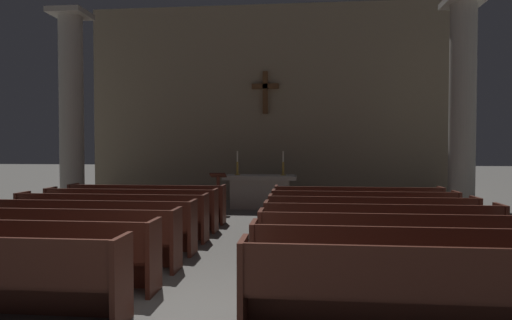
% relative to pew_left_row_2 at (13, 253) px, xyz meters
% --- Properties ---
extents(pew_left_row_2, '(3.87, 0.50, 0.95)m').
position_rel_pew_left_row_2_xyz_m(pew_left_row_2, '(0.00, 0.00, 0.00)').
color(pew_left_row_2, '#4C2319').
rests_on(pew_left_row_2, ground).
extents(pew_left_row_3, '(3.87, 0.50, 0.95)m').
position_rel_pew_left_row_2_xyz_m(pew_left_row_3, '(0.00, 1.02, 0.00)').
color(pew_left_row_3, '#4C2319').
rests_on(pew_left_row_3, ground).
extents(pew_left_row_4, '(3.87, 0.50, 0.95)m').
position_rel_pew_left_row_2_xyz_m(pew_left_row_4, '(0.00, 2.05, 0.00)').
color(pew_left_row_4, '#4C2319').
rests_on(pew_left_row_4, ground).
extents(pew_left_row_5, '(3.87, 0.50, 0.95)m').
position_rel_pew_left_row_2_xyz_m(pew_left_row_5, '(0.00, 3.07, 0.00)').
color(pew_left_row_5, '#4C2319').
rests_on(pew_left_row_5, ground).
extents(pew_left_row_6, '(3.87, 0.50, 0.95)m').
position_rel_pew_left_row_2_xyz_m(pew_left_row_6, '(0.00, 4.10, 0.00)').
color(pew_left_row_6, '#4C2319').
rests_on(pew_left_row_6, ground).
extents(pew_left_row_7, '(3.87, 0.50, 0.95)m').
position_rel_pew_left_row_2_xyz_m(pew_left_row_7, '(0.00, 5.12, 0.00)').
color(pew_left_row_7, '#4C2319').
rests_on(pew_left_row_7, ground).
extents(pew_right_row_1, '(3.87, 0.50, 0.95)m').
position_rel_pew_left_row_2_xyz_m(pew_right_row_1, '(5.10, -1.02, 0.00)').
color(pew_right_row_1, '#4C2319').
rests_on(pew_right_row_1, ground).
extents(pew_right_row_2, '(3.87, 0.50, 0.95)m').
position_rel_pew_left_row_2_xyz_m(pew_right_row_2, '(5.10, 0.00, 0.00)').
color(pew_right_row_2, '#4C2319').
rests_on(pew_right_row_2, ground).
extents(pew_right_row_3, '(3.87, 0.50, 0.95)m').
position_rel_pew_left_row_2_xyz_m(pew_right_row_3, '(5.10, 1.02, 0.00)').
color(pew_right_row_3, '#4C2319').
rests_on(pew_right_row_3, ground).
extents(pew_right_row_4, '(3.87, 0.50, 0.95)m').
position_rel_pew_left_row_2_xyz_m(pew_right_row_4, '(5.10, 2.05, 0.00)').
color(pew_right_row_4, '#4C2319').
rests_on(pew_right_row_4, ground).
extents(pew_right_row_5, '(3.87, 0.50, 0.95)m').
position_rel_pew_left_row_2_xyz_m(pew_right_row_5, '(5.10, 3.07, 0.00)').
color(pew_right_row_5, '#4C2319').
rests_on(pew_right_row_5, ground).
extents(pew_right_row_6, '(3.87, 0.50, 0.95)m').
position_rel_pew_left_row_2_xyz_m(pew_right_row_6, '(5.10, 4.10, 0.00)').
color(pew_right_row_6, '#4C2319').
rests_on(pew_right_row_6, ground).
extents(pew_right_row_7, '(3.87, 0.50, 0.95)m').
position_rel_pew_left_row_2_xyz_m(pew_right_row_7, '(5.10, 5.12, 0.00)').
color(pew_right_row_7, '#4C2319').
rests_on(pew_right_row_7, ground).
extents(column_left_second, '(1.05, 1.05, 5.95)m').
position_rel_pew_left_row_2_xyz_m(column_left_second, '(-3.12, 7.36, 2.42)').
color(column_left_second, '#ADA89E').
rests_on(column_left_second, ground).
extents(column_right_second, '(1.05, 1.05, 5.95)m').
position_rel_pew_left_row_2_xyz_m(column_right_second, '(8.22, 7.36, 2.42)').
color(column_right_second, '#ADA89E').
rests_on(column_right_second, ground).
extents(altar, '(2.20, 0.90, 1.01)m').
position_rel_pew_left_row_2_xyz_m(altar, '(2.55, 7.97, 0.06)').
color(altar, '#A8A399').
rests_on(altar, ground).
extents(candlestick_left, '(0.16, 0.16, 0.73)m').
position_rel_pew_left_row_2_xyz_m(candlestick_left, '(1.85, 7.97, 0.77)').
color(candlestick_left, '#B79338').
rests_on(candlestick_left, altar).
extents(candlestick_right, '(0.16, 0.16, 0.73)m').
position_rel_pew_left_row_2_xyz_m(candlestick_right, '(3.25, 7.97, 0.77)').
color(candlestick_right, '#B79338').
rests_on(candlestick_right, altar).
extents(apse_with_cross, '(12.47, 0.42, 6.81)m').
position_rel_pew_left_row_2_xyz_m(apse_with_cross, '(2.55, 10.14, 2.93)').
color(apse_with_cross, gray).
rests_on(apse_with_cross, ground).
extents(lectern, '(0.44, 0.36, 1.15)m').
position_rel_pew_left_row_2_xyz_m(lectern, '(1.48, 6.77, 0.07)').
color(lectern, '#4C2319').
rests_on(lectern, ground).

